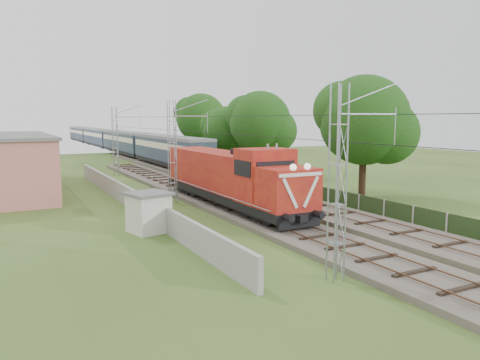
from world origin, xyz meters
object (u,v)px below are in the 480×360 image
signal_post (266,165)px  relay_hut (149,212)px  locomotive (230,177)px  coach_rake (111,139)px

signal_post → relay_hut: (-10.32, -4.03, -1.92)m
signal_post → locomotive: bearing=176.0°
signal_post → relay_hut: bearing=-158.7°
locomotive → coach_rake: locomotive is taller
coach_rake → relay_hut: bearing=-100.2°
locomotive → signal_post: locomotive is taller
coach_rake → signal_post: signal_post is taller
locomotive → signal_post: 3.02m
locomotive → coach_rake: size_ratio=0.19×
coach_rake → signal_post: bearing=-91.8°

